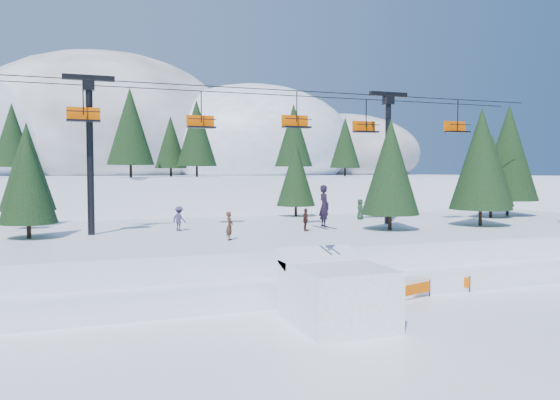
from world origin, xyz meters
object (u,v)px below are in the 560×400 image
object	(u,v)px
chairlift	(250,133)
banner_far	(445,283)
banner_near	(413,290)
jump_kicker	(336,291)

from	to	relation	value
chairlift	banner_far	size ratio (longest dim) A/B	16.57
banner_near	jump_kicker	bearing A→B (deg)	-155.63
banner_near	banner_far	world-z (taller)	same
banner_near	banner_far	size ratio (longest dim) A/B	0.98
banner_far	banner_near	bearing A→B (deg)	-162.06
jump_kicker	banner_far	distance (m)	8.92
jump_kicker	chairlift	size ratio (longest dim) A/B	0.13
jump_kicker	banner_near	world-z (taller)	jump_kicker
banner_near	chairlift	bearing A→B (deg)	108.50
jump_kicker	chairlift	world-z (taller)	chairlift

